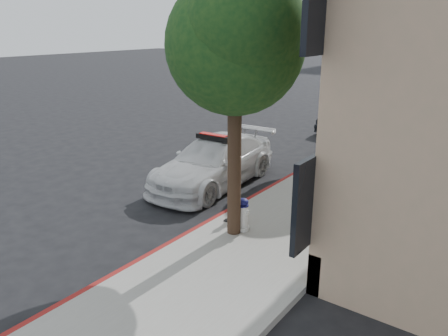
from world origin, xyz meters
TOP-DOWN VIEW (x-y plane):
  - ground at (0.00, 0.00)m, footprint 120.00×120.00m
  - sidewalk at (3.60, 10.00)m, footprint 3.20×50.00m
  - curb_strip at (2.06, 10.00)m, footprint 0.12×50.00m
  - tree_near at (2.93, -2.01)m, footprint 2.92×2.82m
  - tree_mid at (2.93, 5.99)m, footprint 2.77×2.64m
  - tree_far at (2.93, 13.99)m, footprint 3.10×3.00m
  - police_car at (0.37, 0.56)m, footprint 2.26×5.01m
  - parked_car_mid at (1.06, 10.03)m, footprint 2.05×4.47m
  - parked_car_far at (0.58, 15.16)m, footprint 2.13×5.03m
  - fire_hydrant at (3.00, -1.78)m, footprint 0.32×0.30m
  - traffic_cone at (2.55, -1.49)m, footprint 0.37×0.37m

SIDE VIEW (x-z plane):
  - ground at x=0.00m, z-range 0.00..0.00m
  - sidewalk at x=3.60m, z-range 0.00..0.15m
  - curb_strip at x=2.06m, z-range 0.00..0.15m
  - traffic_cone at x=2.55m, z-range 0.15..0.85m
  - fire_hydrant at x=3.00m, z-range 0.14..0.92m
  - police_car at x=0.37m, z-range -0.07..1.50m
  - parked_car_mid at x=1.06m, z-range 0.00..1.49m
  - parked_car_far at x=0.58m, z-range 0.00..1.61m
  - tree_mid at x=2.93m, z-range 1.45..6.88m
  - tree_near at x=2.93m, z-range 1.46..7.08m
  - tree_far at x=2.93m, z-range 1.48..7.29m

